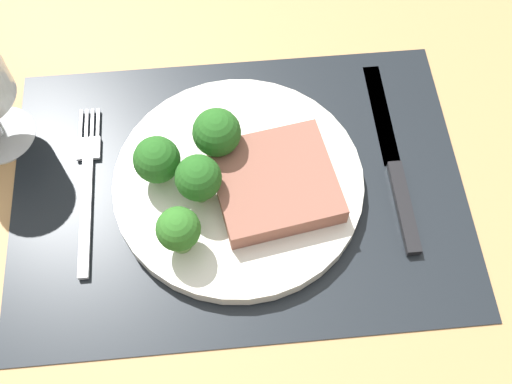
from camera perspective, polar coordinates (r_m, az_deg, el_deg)
ground_plane at (r=64.65cm, az=-1.54°, el=-0.30°), size 140.00×110.00×3.00cm
placemat at (r=63.20cm, az=-1.58°, el=0.40°), size 45.24×32.17×0.30cm
plate at (r=62.37cm, az=-1.60°, el=0.82°), size 24.74×24.74×1.60cm
steak at (r=60.20cm, az=1.73°, el=0.88°), size 12.83×12.37×2.27cm
broccoli_front_edge at (r=56.04cm, az=-7.04°, el=-3.44°), size 4.04×4.04×5.44cm
broccoli_center at (r=57.71cm, az=-5.26°, el=1.24°), size 4.37×4.37×5.94cm
broccoli_back_left at (r=59.83cm, az=-8.99°, el=2.89°), size 4.51×4.51×5.43cm
broccoli_near_steak at (r=60.09cm, az=-3.58°, el=5.38°), size 4.69×4.69×6.19cm
fork at (r=65.09cm, az=-15.10°, el=0.59°), size 2.40×19.20×0.50cm
knife at (r=65.30cm, az=12.50°, el=2.11°), size 1.80×23.00×0.80cm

